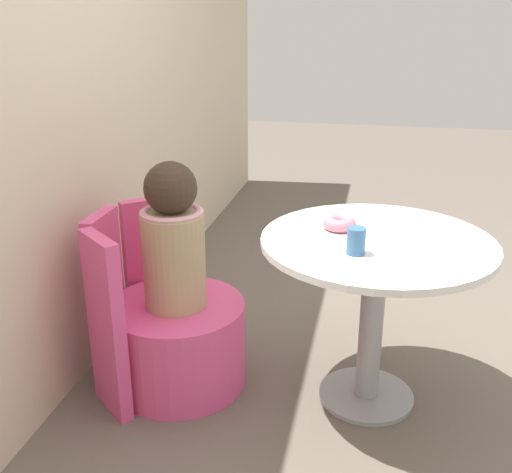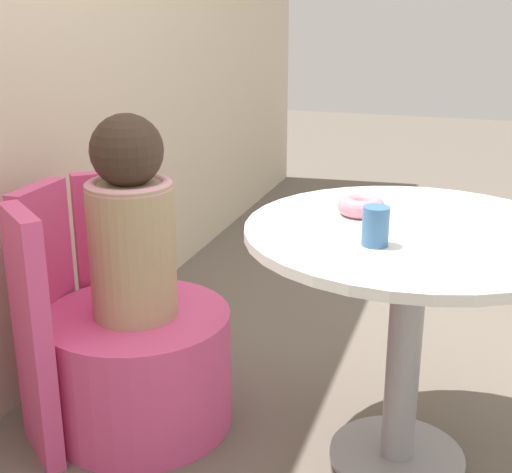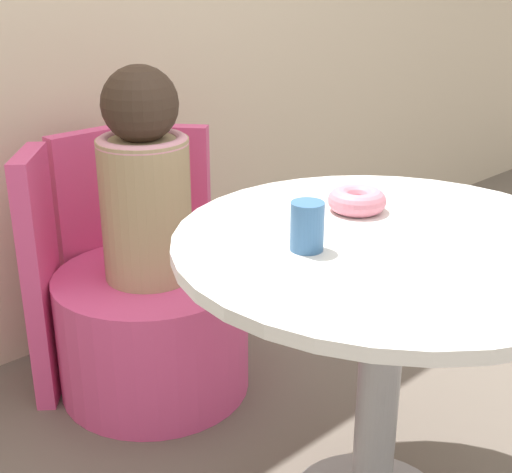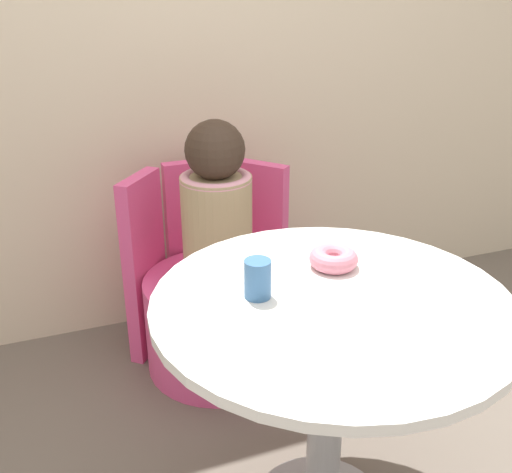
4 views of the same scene
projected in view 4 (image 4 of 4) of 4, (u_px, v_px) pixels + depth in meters
back_wall at (181, 9)px, 2.10m from camera, size 6.00×0.06×2.40m
round_table at (330, 350)px, 1.39m from camera, size 0.82×0.82×0.65m
tub_chair at (220, 322)px, 2.14m from camera, size 0.53×0.53×0.34m
booth_backrest at (201, 254)px, 2.26m from camera, size 0.62×0.23×0.69m
child_figure at (217, 208)px, 1.97m from camera, size 0.24×0.24×0.56m
donut at (334, 259)px, 1.47m from camera, size 0.12×0.12×0.05m
cup at (258, 279)px, 1.32m from camera, size 0.06×0.06×0.09m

